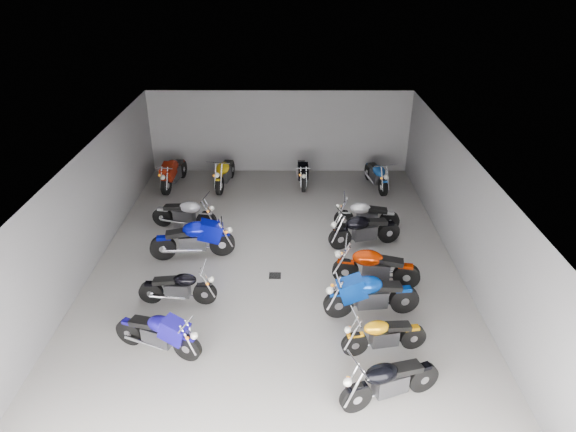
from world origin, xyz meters
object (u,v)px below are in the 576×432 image
object	(u,v)px
motorcycle_left_e	(193,239)
motorcycle_back_b	(225,173)
motorcycle_left_f	(185,214)
motorcycle_right_a	(389,381)
motorcycle_back_a	(173,172)
motorcycle_left_c	(178,287)
motorcycle_left_b	(158,333)
motorcycle_back_d	(302,172)
motorcycle_right_c	(371,295)
motorcycle_right_b	(383,335)
motorcycle_right_f	(366,215)
drain_grate	(275,276)
motorcycle_right_e	(364,230)
motorcycle_back_f	(377,175)
motorcycle_right_d	(375,267)

from	to	relation	value
motorcycle_left_e	motorcycle_back_b	size ratio (longest dim) A/B	1.06
motorcycle_left_f	motorcycle_right_a	xyz separation A→B (m)	(5.18, -7.00, 0.01)
motorcycle_back_a	motorcycle_left_c	bearing A→B (deg)	111.84
motorcycle_left_b	motorcycle_back_d	size ratio (longest dim) A/B	0.98
motorcycle_right_c	motorcycle_back_d	xyz separation A→B (m)	(-1.45, 7.80, -0.07)
motorcycle_back_b	motorcycle_left_f	bearing A→B (deg)	83.51
motorcycle_left_b	motorcycle_back_a	xyz separation A→B (m)	(-1.48, 8.90, 0.05)
motorcycle_right_b	motorcycle_back_d	bearing A→B (deg)	-0.65
motorcycle_right_a	motorcycle_right_b	distance (m)	1.39
motorcycle_right_c	motorcycle_right_f	xyz separation A→B (m)	(0.46, 4.28, -0.07)
motorcycle_left_b	motorcycle_back_b	bearing A→B (deg)	-162.49
drain_grate	motorcycle_back_d	world-z (taller)	motorcycle_back_d
motorcycle_left_e	motorcycle_right_b	distance (m)	6.12
motorcycle_right_c	motorcycle_right_e	distance (m)	3.27
motorcycle_right_b	motorcycle_back_a	bearing A→B (deg)	25.04
motorcycle_right_a	motorcycle_back_b	bearing A→B (deg)	2.08
drain_grate	motorcycle_right_c	xyz separation A→B (m)	(2.31, -1.63, 0.55)
motorcycle_left_f	motorcycle_right_a	distance (m)	8.71
motorcycle_left_b	motorcycle_left_c	size ratio (longest dim) A/B	1.04
motorcycle_left_c	motorcycle_back_f	distance (m)	9.19
motorcycle_right_c	motorcycle_back_b	world-z (taller)	motorcycle_right_c
motorcycle_left_b	motorcycle_left_e	world-z (taller)	motorcycle_left_e
motorcycle_right_e	motorcycle_back_d	bearing A→B (deg)	6.10
motorcycle_right_a	motorcycle_back_d	bearing A→B (deg)	-12.82
motorcycle_left_f	motorcycle_back_a	distance (m)	3.41
motorcycle_right_b	motorcycle_right_c	bearing A→B (deg)	-5.86
drain_grate	motorcycle_back_f	bearing A→B (deg)	58.55
motorcycle_back_f	motorcycle_left_f	bearing A→B (deg)	14.29
motorcycle_back_b	motorcycle_back_d	xyz separation A→B (m)	(2.86, 0.20, -0.05)
motorcycle_back_a	motorcycle_back_b	distance (m)	1.89
motorcycle_right_b	motorcycle_left_e	bearing A→B (deg)	40.21
motorcycle_left_c	motorcycle_back_d	world-z (taller)	motorcycle_back_d
motorcycle_left_f	motorcycle_right_f	world-z (taller)	motorcycle_left_f
motorcycle_right_e	motorcycle_back_f	distance (m)	4.33
motorcycle_right_d	drain_grate	bearing A→B (deg)	90.07
motorcycle_right_a	motorcycle_back_f	world-z (taller)	motorcycle_back_f
motorcycle_left_e	motorcycle_back_b	world-z (taller)	motorcycle_left_e
motorcycle_left_b	motorcycle_right_f	bearing A→B (deg)	157.31
motorcycle_right_b	motorcycle_back_b	distance (m)	9.92
motorcycle_back_b	motorcycle_back_f	xyz separation A→B (m)	(5.58, -0.13, -0.03)
motorcycle_right_f	motorcycle_back_f	xyz separation A→B (m)	(0.81, 3.20, 0.02)
motorcycle_left_b	motorcycle_back_a	distance (m)	9.02
motorcycle_left_e	motorcycle_right_c	world-z (taller)	motorcycle_left_e
motorcycle_left_c	motorcycle_right_d	bearing A→B (deg)	101.03
motorcycle_left_b	motorcycle_back_b	distance (m)	8.92
motorcycle_left_e	drain_grate	bearing A→B (deg)	59.18
motorcycle_right_a	motorcycle_right_b	xyz separation A→B (m)	(0.11, 1.38, -0.05)
motorcycle_right_d	motorcycle_right_e	distance (m)	2.03
motorcycle_left_c	motorcycle_left_e	distance (m)	2.17
motorcycle_left_e	motorcycle_back_f	distance (m)	7.65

